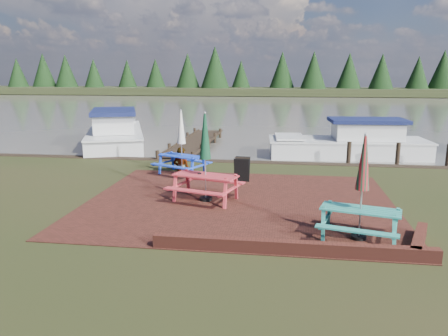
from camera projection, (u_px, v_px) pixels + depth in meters
name	position (u px, v px, depth m)	size (l,w,h in m)	color
ground	(235.00, 213.00, 12.00)	(120.00, 120.00, 0.00)	black
paving	(239.00, 202.00, 12.96)	(9.00, 7.50, 0.02)	#381812
brick_wall	(322.00, 246.00, 9.33)	(6.21, 1.79, 0.30)	#4C1E16
water	(275.00, 107.00, 47.76)	(120.00, 60.00, 0.02)	#4D4A42
far_treeline	(280.00, 75.00, 75.09)	(120.00, 10.00, 8.10)	black
picnic_table_teal	(361.00, 204.00, 9.92)	(2.10, 1.96, 2.44)	teal
picnic_table_red	(205.00, 171.00, 12.94)	(2.30, 2.16, 2.64)	#C0313A
picnic_table_blue	(182.00, 152.00, 16.32)	(2.24, 2.14, 2.43)	blue
chalkboard	(242.00, 169.00, 15.35)	(0.55, 0.54, 0.86)	black
jetty	(195.00, 142.00, 23.36)	(1.76, 9.08, 1.00)	black
boat_jetty	(115.00, 135.00, 23.30)	(5.37, 8.43, 2.31)	beige
boat_near	(351.00, 145.00, 20.85)	(7.58, 3.07, 2.01)	beige
person	(181.00, 147.00, 16.92)	(0.68, 0.45, 1.87)	gray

